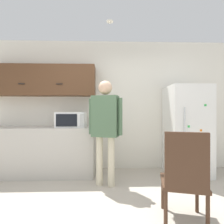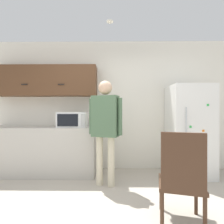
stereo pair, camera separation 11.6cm
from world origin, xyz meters
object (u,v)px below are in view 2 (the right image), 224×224
(chair, at_px, (182,177))
(refrigerator, at_px, (189,130))
(microwave, at_px, (73,120))
(person, at_px, (105,122))

(chair, bearing_deg, refrigerator, -101.72)
(microwave, height_order, chair, microwave)
(refrigerator, bearing_deg, microwave, -179.25)
(person, distance_m, refrigerator, 1.67)
(refrigerator, relative_size, chair, 1.70)
(refrigerator, bearing_deg, chair, -115.52)
(person, bearing_deg, microwave, 160.53)
(microwave, bearing_deg, chair, -45.24)
(refrigerator, bearing_deg, person, -162.03)
(person, xyz_separation_m, refrigerator, (1.58, 0.51, -0.19))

